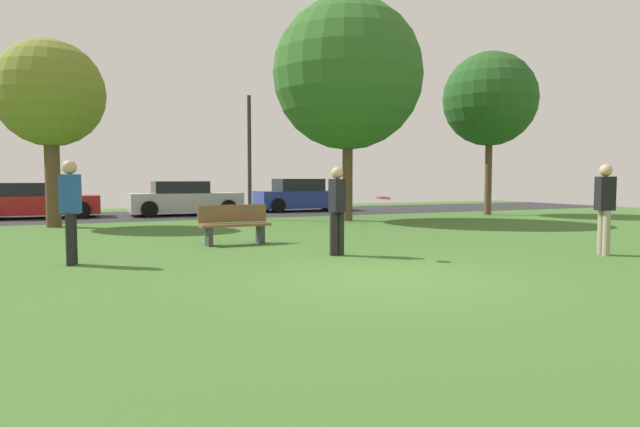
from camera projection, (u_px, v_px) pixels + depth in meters
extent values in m
plane|color=#3D6628|center=(389.00, 278.00, 8.27)|extent=(44.00, 44.00, 0.00)
cube|color=#28282B|center=(189.00, 214.00, 22.84)|extent=(44.00, 6.40, 0.01)
cylinder|color=brown|center=(347.00, 174.00, 19.41)|extent=(0.36, 0.36, 3.32)
sphere|color=#2D6023|center=(348.00, 74.00, 19.19)|extent=(5.29, 5.29, 5.29)
cylinder|color=brown|center=(488.00, 174.00, 22.58)|extent=(0.28, 0.28, 3.34)
sphere|color=#23511E|center=(490.00, 99.00, 22.38)|extent=(3.83, 3.83, 3.83)
cylinder|color=brown|center=(53.00, 177.00, 16.83)|extent=(0.44, 0.44, 3.07)
sphere|color=olive|center=(50.00, 93.00, 16.66)|extent=(3.24, 3.24, 3.24)
cylinder|color=gray|center=(606.00, 233.00, 10.62)|extent=(0.14, 0.14, 0.88)
cylinder|color=gray|center=(601.00, 232.00, 10.78)|extent=(0.14, 0.14, 0.88)
cube|color=black|center=(605.00, 193.00, 10.65)|extent=(0.37, 0.30, 0.66)
sphere|color=tan|center=(606.00, 170.00, 10.62)|extent=(0.24, 0.24, 0.24)
cylinder|color=black|center=(73.00, 239.00, 9.55)|extent=(0.14, 0.14, 0.90)
cylinder|color=black|center=(70.00, 240.00, 9.39)|extent=(0.14, 0.14, 0.90)
cube|color=#23519E|center=(70.00, 194.00, 9.42)|extent=(0.37, 0.30, 0.67)
sphere|color=tan|center=(69.00, 167.00, 9.39)|extent=(0.24, 0.24, 0.24)
cylinder|color=black|center=(333.00, 234.00, 10.63)|extent=(0.14, 0.14, 0.85)
cylinder|color=black|center=(341.00, 233.00, 10.70)|extent=(0.14, 0.14, 0.85)
cube|color=black|center=(337.00, 195.00, 10.61)|extent=(0.23, 0.33, 0.64)
sphere|color=tan|center=(337.00, 173.00, 10.59)|extent=(0.23, 0.23, 0.23)
cylinder|color=#EA2D6B|center=(383.00, 198.00, 10.10)|extent=(0.36, 0.36, 0.07)
cube|color=#B21E1E|center=(38.00, 205.00, 20.71)|extent=(4.38, 1.82, 0.70)
cube|color=black|center=(30.00, 189.00, 20.58)|extent=(2.10, 1.61, 0.49)
cylinder|color=black|center=(81.00, 208.00, 22.17)|extent=(0.64, 0.22, 0.64)
cylinder|color=black|center=(82.00, 210.00, 20.51)|extent=(0.64, 0.22, 0.64)
cube|color=#B7B7BC|center=(186.00, 202.00, 22.46)|extent=(4.44, 1.82, 0.76)
cube|color=black|center=(180.00, 187.00, 22.33)|extent=(2.13, 1.60, 0.48)
cylinder|color=black|center=(218.00, 205.00, 23.93)|extent=(0.64, 0.22, 0.64)
cylinder|color=black|center=(229.00, 207.00, 22.27)|extent=(0.64, 0.22, 0.64)
cylinder|color=black|center=(144.00, 207.00, 22.66)|extent=(0.64, 0.22, 0.64)
cylinder|color=black|center=(149.00, 209.00, 21.01)|extent=(0.64, 0.22, 0.64)
cube|color=#233893|center=(303.00, 199.00, 25.28)|extent=(4.31, 1.71, 0.78)
cube|color=black|center=(298.00, 185.00, 25.15)|extent=(2.07, 1.51, 0.56)
cylinder|color=black|center=(325.00, 203.00, 26.69)|extent=(0.64, 0.22, 0.64)
cylinder|color=black|center=(340.00, 204.00, 25.13)|extent=(0.64, 0.22, 0.64)
cylinder|color=black|center=(266.00, 204.00, 25.46)|extent=(0.64, 0.22, 0.64)
cylinder|color=black|center=(278.00, 206.00, 23.90)|extent=(0.64, 0.22, 0.64)
cube|color=brown|center=(235.00, 225.00, 12.40)|extent=(1.60, 0.44, 0.06)
cube|color=brown|center=(233.00, 213.00, 12.57)|extent=(1.60, 0.06, 0.40)
cube|color=#333338|center=(260.00, 234.00, 12.66)|extent=(0.10, 0.40, 0.45)
cube|color=#333338|center=(209.00, 236.00, 12.17)|extent=(0.10, 0.40, 0.45)
cylinder|color=#2D2D33|center=(249.00, 158.00, 19.84)|extent=(0.14, 0.14, 4.50)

